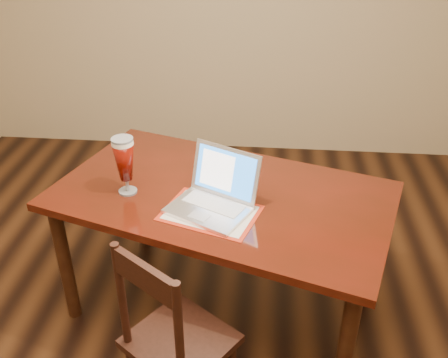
{
  "coord_description": "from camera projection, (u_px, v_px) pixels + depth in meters",
  "views": [
    {
      "loc": [
        0.3,
        -1.65,
        2.11
      ],
      "look_at": [
        0.12,
        0.34,
        0.93
      ],
      "focal_mm": 40.0,
      "sensor_mm": 36.0,
      "label": 1
    }
  ],
  "objects": [
    {
      "name": "room_shell",
      "position": [
        178.0,
        9.0,
        1.61
      ],
      "size": [
        4.51,
        5.01,
        2.71
      ],
      "color": "tan",
      "rests_on": "ground"
    },
    {
      "name": "dining_table",
      "position": [
        219.0,
        207.0,
        2.54
      ],
      "size": [
        1.87,
        1.4,
        1.08
      ],
      "rotation": [
        0.0,
        0.0,
        -0.31
      ],
      "color": "#431008",
      "rests_on": "ground"
    },
    {
      "name": "dining_chair",
      "position": [
        175.0,
        340.0,
        2.11
      ],
      "size": [
        0.55,
        0.55,
        0.95
      ],
      "rotation": [
        0.0,
        0.0,
        -0.62
      ],
      "color": "black",
      "rests_on": "ground"
    }
  ]
}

